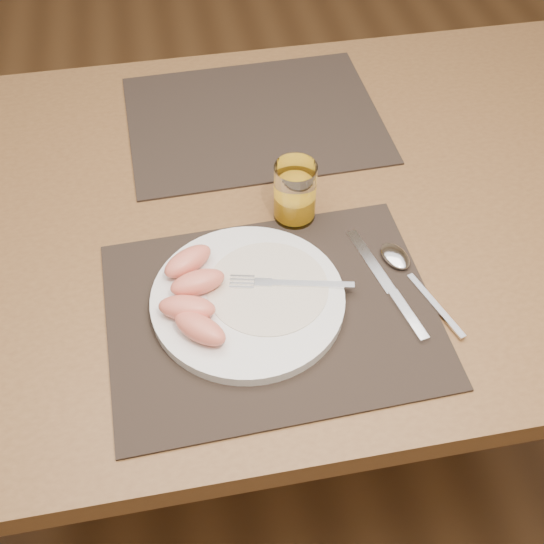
{
  "coord_description": "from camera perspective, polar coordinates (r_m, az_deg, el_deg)",
  "views": [
    {
      "loc": [
        -0.13,
        -0.78,
        1.5
      ],
      "look_at": [
        -0.02,
        -0.16,
        0.77
      ],
      "focal_mm": 45.0,
      "sensor_mm": 36.0,
      "label": 1
    }
  ],
  "objects": [
    {
      "name": "grapefruit_wedges",
      "position": [
        0.93,
        -6.62,
        -1.86
      ],
      "size": [
        0.1,
        0.2,
        0.03
      ],
      "color": "#E97A5F",
      "rests_on": "plate"
    },
    {
      "name": "placemat_far",
      "position": [
        1.26,
        -1.51,
        12.68
      ],
      "size": [
        0.46,
        0.36,
        0.0
      ],
      "primitive_type": "cube",
      "rotation": [
        0.0,
        0.0,
        0.02
      ],
      "color": "#2C221B",
      "rests_on": "table"
    },
    {
      "name": "placemat_near",
      "position": [
        0.95,
        -0.05,
        -3.45
      ],
      "size": [
        0.46,
        0.36,
        0.0
      ],
      "primitive_type": "cube",
      "rotation": [
        0.0,
        0.0,
        0.03
      ],
      "color": "#2C221B",
      "rests_on": "table"
    },
    {
      "name": "knife",
      "position": [
        0.98,
        10.01,
        -1.65
      ],
      "size": [
        0.06,
        0.22,
        0.01
      ],
      "color": "silver",
      "rests_on": "placemat_near"
    },
    {
      "name": "plate_dressing",
      "position": [
        0.95,
        -0.36,
        -1.27
      ],
      "size": [
        0.17,
        0.17,
        0.0
      ],
      "color": "white",
      "rests_on": "plate"
    },
    {
      "name": "spoon",
      "position": [
        1.01,
        10.73,
        0.74
      ],
      "size": [
        0.08,
        0.19,
        0.01
      ],
      "color": "silver",
      "rests_on": "placemat_near"
    },
    {
      "name": "table",
      "position": [
        1.15,
        -0.66,
        2.73
      ],
      "size": [
        1.4,
        0.9,
        0.75
      ],
      "color": "brown",
      "rests_on": "ground"
    },
    {
      "name": "juice_glass",
      "position": [
        1.04,
        1.93,
        6.47
      ],
      "size": [
        0.06,
        0.06,
        0.1
      ],
      "color": "white",
      "rests_on": "placemat_near"
    },
    {
      "name": "fork",
      "position": [
        0.95,
        0.73,
        -0.94
      ],
      "size": [
        0.17,
        0.06,
        0.0
      ],
      "color": "silver",
      "rests_on": "plate"
    },
    {
      "name": "ground",
      "position": [
        1.7,
        -0.46,
        -12.92
      ],
      "size": [
        5.0,
        5.0,
        0.0
      ],
      "primitive_type": "plane",
      "color": "brown",
      "rests_on": "ground"
    },
    {
      "name": "plate",
      "position": [
        0.95,
        -2.04,
        -2.32
      ],
      "size": [
        0.27,
        0.27,
        0.02
      ],
      "primitive_type": "cylinder",
      "color": "white",
      "rests_on": "placemat_near"
    }
  ]
}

